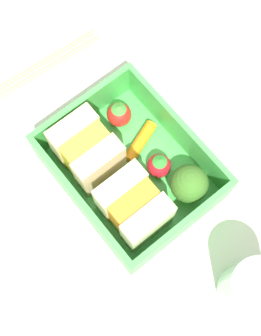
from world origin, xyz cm
name	(u,v)px	position (x,y,z in cm)	size (l,w,h in cm)	color
ground_plane	(131,178)	(0.00, 0.00, -1.00)	(120.00, 120.00, 2.00)	beige
bento_tray	(131,174)	(0.00, 0.00, 0.60)	(17.04, 13.56, 1.20)	green
bento_rim	(131,166)	(0.00, 0.00, 3.50)	(17.04, 13.56, 4.60)	green
sandwich_left	(134,207)	(-3.81, 2.65, 4.30)	(6.28, 5.29, 6.20)	beige
sandwich_center_left	(87,151)	(3.81, 2.65, 4.30)	(6.28, 5.29, 6.20)	#D3B986
broccoli_floret	(189,184)	(-5.37, -3.31, 3.97)	(3.98, 3.98, 4.82)	#94BC5B
strawberry_left	(159,165)	(-1.65, -2.56, 2.61)	(2.58, 2.58, 3.18)	red
carrot_stick_far_left	(140,142)	(1.91, -2.91, 1.85)	(1.30, 1.30, 4.96)	orange
strawberry_far_left	(119,114)	(5.63, -2.93, 2.69)	(2.73, 2.73, 3.33)	red
chopstick_pair	(19,79)	(17.43, 2.88, 0.35)	(3.03, 21.98, 0.70)	tan
drinking_glass	(252,289)	(-16.93, -1.14, 3.71)	(5.47, 5.47, 7.42)	silver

